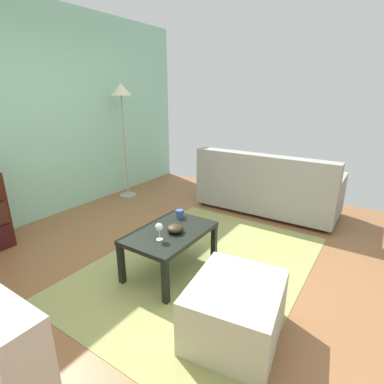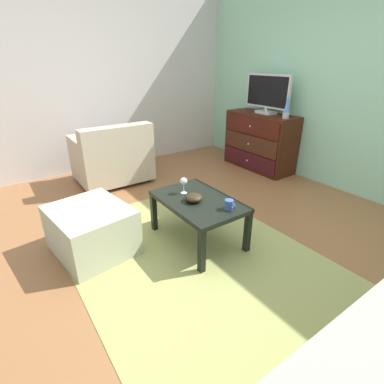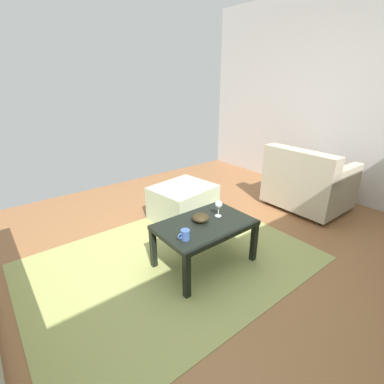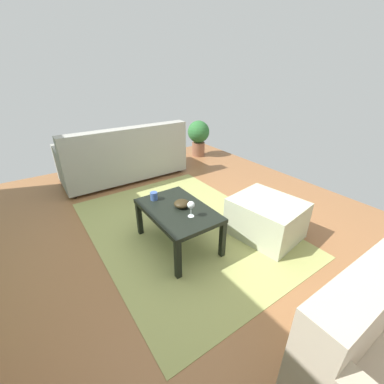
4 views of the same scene
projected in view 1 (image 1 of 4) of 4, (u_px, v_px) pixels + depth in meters
ground_plane at (173, 271)px, 2.96m from camera, size 5.79×5.11×0.05m
wall_accent_rear at (22, 115)px, 3.72m from camera, size 5.79×0.12×2.77m
area_rug at (201, 265)px, 3.01m from camera, size 2.60×1.90×0.01m
coffee_table at (170, 236)px, 2.81m from camera, size 0.86×0.57×0.43m
wine_glass at (159, 228)px, 2.59m from camera, size 0.07×0.07×0.16m
mug at (180, 214)px, 3.08m from camera, size 0.11×0.08×0.08m
bowl_decorative at (175, 228)px, 2.76m from camera, size 0.16×0.16×0.07m
couch_large at (267, 189)px, 4.30m from camera, size 0.85×1.94×0.88m
ottoman at (235, 310)px, 2.09m from camera, size 0.78×0.69×0.42m
standing_lamp at (122, 101)px, 4.56m from camera, size 0.32×0.32×1.79m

